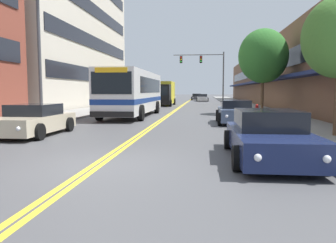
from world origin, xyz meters
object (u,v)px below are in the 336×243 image
Objects in this scene: car_slate_blue_parked_right_mid at (236,112)px; city_bus at (133,91)px; car_white_parked_left_far at (138,102)px; fire_hydrant at (257,111)px; box_truck at (163,93)px; car_champagne_parked_left_near at (33,121)px; car_dark_grey_moving_lead at (197,97)px; traffic_signal_mast at (207,67)px; street_lamp_left_near at (46,35)px; street_tree_right_mid at (263,56)px; car_navy_parked_right_foreground at (268,137)px; car_silver_moving_second at (203,98)px.

city_bus is at bearing 145.05° from car_slate_blue_parked_right_mid.
car_white_parked_left_far is 5.47× the size of fire_hydrant.
box_truck reaches higher than car_slate_blue_parked_right_mid.
fire_hydrant is (10.39, 7.96, -0.03)m from car_champagne_parked_left_near.
traffic_signal_mast is at bearing -85.54° from car_dark_grey_moving_lead.
street_lamp_left_near is at bearing -105.60° from traffic_signal_mast.
box_truck is at bearing 123.77° from street_tree_right_mid.
car_champagne_parked_left_near is at bearing -96.14° from car_dark_grey_moving_lead.
traffic_signal_mast reaches higher than box_truck.
car_navy_parked_right_foreground is 35.01m from traffic_signal_mast.
street_lamp_left_near is 12.84m from fire_hydrant.
car_white_parked_left_far is at bearing 119.50° from car_slate_blue_parked_right_mid.
car_dark_grey_moving_lead is 0.70× the size of street_tree_right_mid.
traffic_signal_mast is (5.40, 3.16, 3.38)m from box_truck.
car_white_parked_left_far is at bearing -127.70° from traffic_signal_mast.
car_champagne_parked_left_near is 0.94× the size of car_silver_moving_second.
car_slate_blue_parked_right_mid reaches higher than fire_hydrant.
traffic_signal_mast is 7.80× the size of fire_hydrant.
street_tree_right_mid is 6.77m from fire_hydrant.
car_white_parked_left_far is at bearing -100.00° from car_dark_grey_moving_lead.
car_navy_parked_right_foreground is at bearing -99.25° from street_tree_right_mid.
car_slate_blue_parked_right_mid is 0.94× the size of car_dark_grey_moving_lead.
car_white_parked_left_far is 12.73m from traffic_signal_mast.
car_silver_moving_second is at bearing 81.81° from city_bus.
car_dark_grey_moving_lead is at bearing 98.82° from car_silver_moving_second.
car_white_parked_left_far reaches higher than fire_hydrant.
car_slate_blue_parked_right_mid reaches higher than car_silver_moving_second.
street_lamp_left_near is at bearing -96.98° from car_dark_grey_moving_lead.
car_navy_parked_right_foreground reaches higher than car_slate_blue_parked_right_mid.
car_navy_parked_right_foreground is 1.07× the size of car_dark_grey_moving_lead.
box_truck is at bearing 84.26° from street_lamp_left_near.
car_navy_parked_right_foreground reaches higher than car_champagne_parked_left_near.
fire_hydrant is at bearing -67.04° from box_truck.
street_tree_right_mid reaches higher than car_champagne_parked_left_near.
traffic_signal_mast reaches higher than fire_hydrant.
street_lamp_left_near is (-0.61, -18.94, 3.87)m from car_white_parked_left_far.
street_tree_right_mid is at bearing -81.61° from car_silver_moving_second.
traffic_signal_mast is (7.44, 30.81, 4.32)m from car_champagne_parked_left_near.
car_white_parked_left_far is 0.70× the size of traffic_signal_mast.
car_dark_grey_moving_lead is 22.72m from traffic_signal_mast.
car_white_parked_left_far is at bearing 88.16° from street_lamp_left_near.
car_navy_parked_right_foreground is at bearing -86.87° from car_dark_grey_moving_lead.
street_lamp_left_near is at bearing -99.85° from car_silver_moving_second.
car_navy_parked_right_foreground is at bearing -90.37° from car_slate_blue_parked_right_mid.
traffic_signal_mast is at bearing 52.30° from car_white_parked_left_far.
car_silver_moving_second reaches higher than car_dark_grey_moving_lead.
car_dark_grey_moving_lead is 51.19m from street_lamp_left_near.
box_truck is (1.93, 6.33, 0.91)m from car_white_parked_left_far.
street_tree_right_mid is (11.63, 13.33, 3.91)m from car_champagne_parked_left_near.
car_navy_parked_right_foreground is at bearing -64.80° from city_bus.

